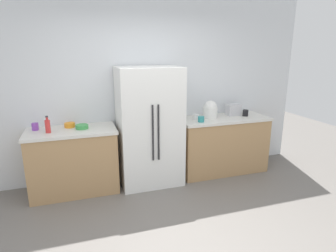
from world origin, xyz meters
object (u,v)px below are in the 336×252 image
(toaster, at_px, (233,110))
(rice_cooker, at_px, (210,110))
(bowl_b, at_px, (82,127))
(bottle_a, at_px, (48,126))
(cup_d, at_px, (196,117))
(cup_a, at_px, (245,113))
(cup_b, at_px, (35,127))
(refrigerator, at_px, (150,127))
(cup_c, at_px, (201,119))
(bowl_a, at_px, (70,125))

(toaster, relative_size, rice_cooker, 0.80)
(rice_cooker, xyz_separation_m, bowl_b, (-1.97, -0.04, -0.10))
(bottle_a, bearing_deg, cup_d, 2.32)
(toaster, height_order, cup_d, toaster)
(rice_cooker, height_order, cup_d, rice_cooker)
(cup_a, height_order, cup_b, cup_a)
(refrigerator, xyz_separation_m, cup_b, (-1.55, 0.16, 0.09))
(toaster, relative_size, cup_b, 2.25)
(refrigerator, distance_m, toaster, 1.48)
(rice_cooker, bearing_deg, toaster, 5.89)
(refrigerator, height_order, bowl_b, refrigerator)
(cup_c, bearing_deg, bowl_b, 174.45)
(cup_d, bearing_deg, toaster, 5.76)
(bottle_a, relative_size, cup_b, 2.32)
(cup_d, distance_m, bowl_b, 1.71)
(cup_b, relative_size, bowl_b, 0.56)
(bottle_a, xyz_separation_m, cup_c, (2.15, -0.10, -0.05))
(bowl_b, bearing_deg, toaster, 2.06)
(rice_cooker, height_order, cup_b, rice_cooker)
(refrigerator, bearing_deg, bowl_b, 177.33)
(cup_a, xyz_separation_m, bowl_a, (-2.73, 0.16, -0.02))
(bottle_a, relative_size, bowl_b, 1.31)
(bottle_a, distance_m, cup_b, 0.26)
(cup_b, distance_m, bowl_b, 0.62)
(cup_a, bearing_deg, bowl_a, 176.57)
(cup_d, bearing_deg, cup_c, -87.43)
(cup_c, bearing_deg, refrigerator, 170.94)
(toaster, distance_m, bowl_b, 2.42)
(bottle_a, height_order, cup_b, bottle_a)
(cup_d, bearing_deg, refrigerator, -175.47)
(cup_b, xyz_separation_m, bowl_a, (0.44, 0.02, -0.02))
(rice_cooker, distance_m, bottle_a, 2.40)
(cup_a, distance_m, bowl_a, 2.74)
(cup_d, xyz_separation_m, bowl_a, (-1.87, 0.12, -0.01))
(rice_cooker, height_order, cup_c, rice_cooker)
(toaster, xyz_separation_m, cup_c, (-0.70, -0.25, -0.05))
(refrigerator, height_order, bottle_a, refrigerator)
(cup_c, xyz_separation_m, cup_d, (-0.01, 0.18, -0.00))
(toaster, xyz_separation_m, cup_a, (0.16, -0.12, -0.04))
(bowl_b, bearing_deg, bottle_a, -170.62)
(rice_cooker, distance_m, cup_c, 0.34)
(cup_b, bearing_deg, toaster, -0.58)
(cup_a, relative_size, cup_c, 1.08)
(toaster, height_order, bowl_b, toaster)
(bottle_a, bearing_deg, cup_a, 0.77)
(toaster, bearing_deg, bottle_a, -176.83)
(rice_cooker, relative_size, cup_d, 2.92)
(bottle_a, relative_size, cup_a, 2.20)
(cup_a, xyz_separation_m, cup_d, (-0.86, 0.05, -0.01))
(cup_d, height_order, bowl_a, cup_d)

